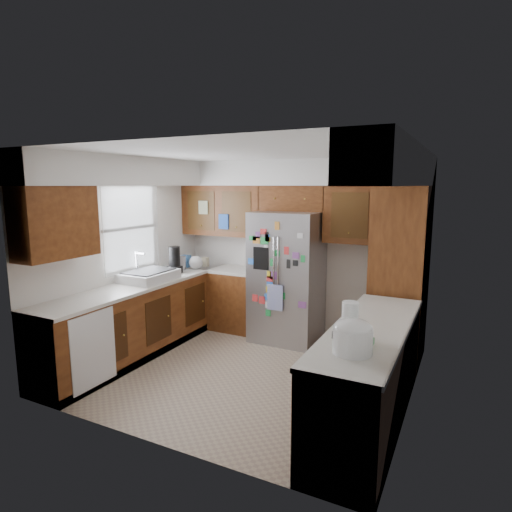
# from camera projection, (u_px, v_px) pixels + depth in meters

# --- Properties ---
(floor) EXTENTS (3.60, 3.60, 0.00)m
(floor) POSITION_uv_depth(u_px,v_px,m) (247.00, 371.00, 5.01)
(floor) COLOR tan
(floor) RESTS_ON ground
(room_shell) EXTENTS (3.64, 3.24, 2.52)m
(room_shell) POSITION_uv_depth(u_px,v_px,m) (253.00, 214.00, 5.08)
(room_shell) COLOR white
(room_shell) RESTS_ON ground
(left_counter_run) EXTENTS (1.36, 3.20, 0.92)m
(left_counter_run) POSITION_uv_depth(u_px,v_px,m) (155.00, 319.00, 5.57)
(left_counter_run) COLOR #49210E
(left_counter_run) RESTS_ON ground
(right_counter_run) EXTENTS (0.63, 2.25, 0.92)m
(right_counter_run) POSITION_uv_depth(u_px,v_px,m) (369.00, 380.00, 3.86)
(right_counter_run) COLOR #49210E
(right_counter_run) RESTS_ON ground
(pantry) EXTENTS (0.60, 0.90, 2.15)m
(pantry) POSITION_uv_depth(u_px,v_px,m) (400.00, 275.00, 5.19)
(pantry) COLOR #49210E
(pantry) RESTS_ON ground
(fridge) EXTENTS (0.90, 0.79, 1.80)m
(fridge) POSITION_uv_depth(u_px,v_px,m) (287.00, 277.00, 5.93)
(fridge) COLOR gray
(fridge) RESTS_ON ground
(bridge_cabinet) EXTENTS (0.96, 0.34, 0.35)m
(bridge_cabinet) POSITION_uv_depth(u_px,v_px,m) (294.00, 198.00, 5.95)
(bridge_cabinet) COLOR #49210E
(bridge_cabinet) RESTS_ON fridge
(fridge_top_items) EXTENTS (0.55, 0.32, 0.26)m
(fridge_top_items) POSITION_uv_depth(u_px,v_px,m) (294.00, 177.00, 5.89)
(fridge_top_items) COLOR #22499A
(fridge_top_items) RESTS_ON bridge_cabinet
(sink_assembly) EXTENTS (0.52, 0.70, 0.37)m
(sink_assembly) POSITION_uv_depth(u_px,v_px,m) (149.00, 275.00, 5.60)
(sink_assembly) COLOR silver
(sink_assembly) RESTS_ON left_counter_run
(left_counter_clutter) EXTENTS (0.41, 0.87, 0.38)m
(left_counter_clutter) POSITION_uv_depth(u_px,v_px,m) (185.00, 262.00, 6.25)
(left_counter_clutter) COLOR black
(left_counter_clutter) RESTS_ON left_counter_run
(rice_cooker) EXTENTS (0.31, 0.30, 0.26)m
(rice_cooker) POSITION_uv_depth(u_px,v_px,m) (353.00, 336.00, 3.17)
(rice_cooker) COLOR white
(rice_cooker) RESTS_ON right_counter_run
(paper_towel) EXTENTS (0.13, 0.13, 0.30)m
(paper_towel) POSITION_uv_depth(u_px,v_px,m) (350.00, 320.00, 3.48)
(paper_towel) COLOR white
(paper_towel) RESTS_ON right_counter_run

